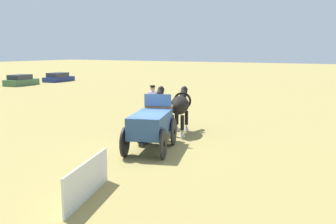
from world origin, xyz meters
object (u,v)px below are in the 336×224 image
draft_horse_near (155,106)px  draft_horse_off (180,106)px  parked_vehicle_f (21,81)px  parked_vehicle_g (58,78)px  show_wagon (151,124)px

draft_horse_near → draft_horse_off: (0.42, -1.23, 0.02)m
parked_vehicle_f → parked_vehicle_g: parked_vehicle_f is taller
draft_horse_near → show_wagon: bearing=-150.5°
parked_vehicle_f → parked_vehicle_g: 6.44m
show_wagon → draft_horse_near: 3.73m
draft_horse_near → draft_horse_off: 1.30m
show_wagon → draft_horse_near: size_ratio=1.89×
show_wagon → draft_horse_off: size_ratio=1.91×
draft_horse_near → parked_vehicle_g: size_ratio=0.68×
parked_vehicle_f → draft_horse_near: bearing=-117.6°
show_wagon → parked_vehicle_f: (17.93, 29.94, -0.56)m
parked_vehicle_f → parked_vehicle_g: size_ratio=0.93×
draft_horse_near → parked_vehicle_f: (14.69, 28.10, -0.82)m
draft_horse_off → parked_vehicle_f: size_ratio=0.72×
draft_horse_off → parked_vehicle_f: 32.63m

